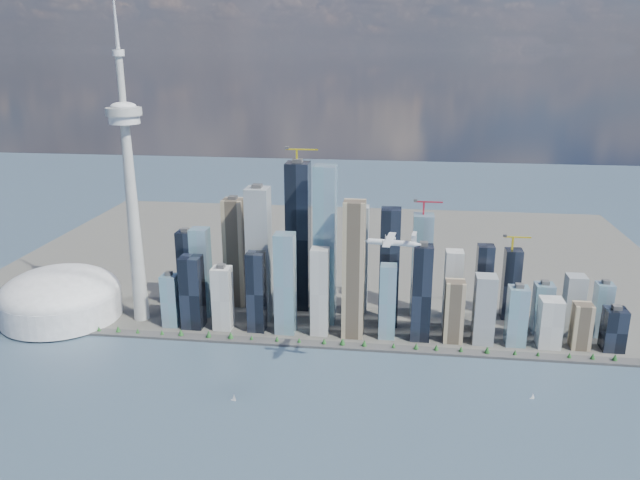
# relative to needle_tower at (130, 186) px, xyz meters

# --- Properties ---
(ground) EXTENTS (4000.00, 4000.00, 0.00)m
(ground) POSITION_rel_needle_tower_xyz_m (300.00, -310.00, -235.84)
(ground) COLOR #33455A
(ground) RESTS_ON ground
(seawall) EXTENTS (1100.00, 22.00, 4.00)m
(seawall) POSITION_rel_needle_tower_xyz_m (300.00, -60.00, -233.84)
(seawall) COLOR #383838
(seawall) RESTS_ON ground
(land) EXTENTS (1400.00, 900.00, 3.00)m
(land) POSITION_rel_needle_tower_xyz_m (300.00, 390.00, -234.34)
(land) COLOR #4C4C47
(land) RESTS_ON ground
(shoreline_trees) EXTENTS (960.53, 7.20, 8.80)m
(shoreline_trees) POSITION_rel_needle_tower_xyz_m (300.00, -60.00, -227.06)
(shoreline_trees) COLOR #3F2D1E
(shoreline_trees) RESTS_ON seawall
(skyscraper_cluster) EXTENTS (736.00, 142.00, 288.81)m
(skyscraper_cluster) POSITION_rel_needle_tower_xyz_m (359.61, 26.81, -145.55)
(skyscraper_cluster) COLOR black
(skyscraper_cluster) RESTS_ON land
(needle_tower) EXTENTS (56.00, 56.00, 550.50)m
(needle_tower) POSITION_rel_needle_tower_xyz_m (0.00, 0.00, 0.00)
(needle_tower) COLOR #9C9C97
(needle_tower) RESTS_ON land
(dome_stadium) EXTENTS (200.00, 200.00, 86.00)m
(dome_stadium) POSITION_rel_needle_tower_xyz_m (-140.00, -10.00, -196.40)
(dome_stadium) COLOR silver
(dome_stadium) RESTS_ON land
(airplane) EXTENTS (72.39, 64.15, 17.64)m
(airplane) POSITION_rel_needle_tower_xyz_m (425.98, -192.12, -19.58)
(airplane) COLOR silver
(airplane) RESTS_ON ground
(sailboat_west) EXTENTS (7.62, 3.47, 10.54)m
(sailboat_west) POSITION_rel_needle_tower_xyz_m (224.29, -233.86, -232.46)
(sailboat_west) COLOR silver
(sailboat_west) RESTS_ON ground
(sailboat_east) EXTENTS (6.13, 2.14, 8.48)m
(sailboat_east) POSITION_rel_needle_tower_xyz_m (619.70, -178.88, -233.12)
(sailboat_east) COLOR silver
(sailboat_east) RESTS_ON ground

